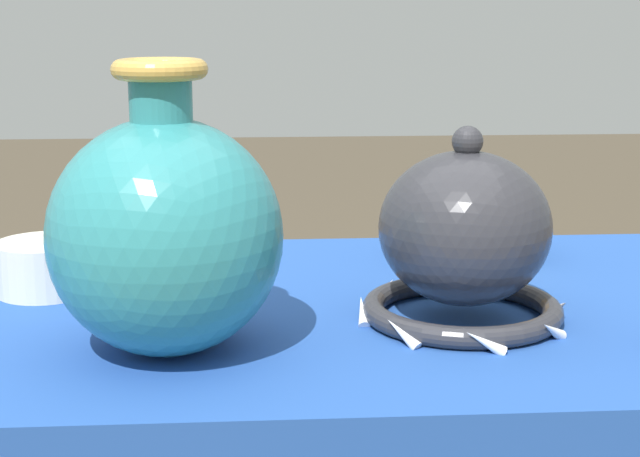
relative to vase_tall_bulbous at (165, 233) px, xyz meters
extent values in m
cube|color=olive|center=(0.09, 0.14, -0.13)|extent=(1.08, 0.57, 0.03)
cube|color=#234C9E|center=(0.09, 0.14, -0.11)|extent=(1.10, 0.59, 0.01)
ellipsoid|color=teal|center=(0.00, 0.00, 0.00)|extent=(0.21, 0.21, 0.22)
cylinder|color=teal|center=(0.00, 0.00, 0.12)|extent=(0.06, 0.06, 0.05)
torus|color=gold|center=(0.00, 0.00, 0.15)|extent=(0.08, 0.08, 0.02)
torus|color=#2D2D33|center=(0.29, 0.07, -0.10)|extent=(0.20, 0.20, 0.02)
ellipsoid|color=#2D2D33|center=(0.29, 0.07, -0.02)|extent=(0.17, 0.17, 0.15)
sphere|color=#2D2D33|center=(0.29, 0.07, 0.07)|extent=(0.03, 0.03, 0.03)
cone|color=white|center=(0.39, 0.07, -0.10)|extent=(0.01, 0.04, 0.03)
cone|color=white|center=(0.36, 0.14, -0.10)|extent=(0.04, 0.04, 0.03)
cone|color=white|center=(0.29, 0.17, -0.10)|extent=(0.04, 0.01, 0.03)
cone|color=white|center=(0.22, 0.14, -0.10)|extent=(0.04, 0.04, 0.03)
cone|color=white|center=(0.19, 0.07, -0.10)|extent=(0.01, 0.04, 0.03)
cone|color=white|center=(0.22, 0.00, -0.10)|extent=(0.04, 0.04, 0.03)
cone|color=white|center=(0.29, -0.03, -0.10)|extent=(0.04, 0.01, 0.03)
cone|color=white|center=(0.36, 0.00, -0.10)|extent=(0.04, 0.04, 0.03)
cube|color=#232328|center=(0.35, 0.33, -0.06)|extent=(0.13, 0.10, 0.09)
cube|color=orange|center=(0.35, 0.28, -0.06)|extent=(0.11, 0.01, 0.08)
cylinder|color=white|center=(-0.15, 0.20, -0.08)|extent=(0.11, 0.11, 0.06)
camera|label=1|loc=(0.08, -0.86, 0.20)|focal=55.00mm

